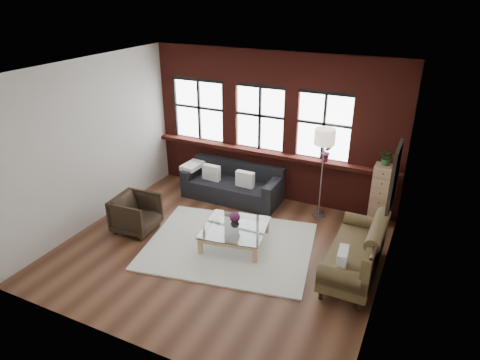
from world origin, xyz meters
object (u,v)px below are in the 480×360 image
at_px(vintage_settee, 355,247).
at_px(vase, 235,223).
at_px(coffee_table, 235,236).
at_px(floor_lamp, 322,171).
at_px(dark_sofa, 232,182).
at_px(armchair, 136,214).
at_px(drawer_chest, 381,194).

distance_m(vintage_settee, vase, 2.14).
height_order(coffee_table, floor_lamp, floor_lamp).
bearing_deg(coffee_table, dark_sofa, 118.00).
bearing_deg(armchair, coffee_table, -83.72).
bearing_deg(coffee_table, drawer_chest, 41.54).
xyz_separation_m(coffee_table, floor_lamp, (1.09, 1.72, 0.83)).
bearing_deg(vase, floor_lamp, 57.69).
distance_m(dark_sofa, coffee_table, 1.87).
height_order(armchair, floor_lamp, floor_lamp).
bearing_deg(vintage_settee, coffee_table, -178.85).
distance_m(vintage_settee, armchair, 4.11).
relative_size(dark_sofa, coffee_table, 1.94).
xyz_separation_m(vintage_settee, armchair, (-4.08, -0.41, -0.16)).
height_order(vintage_settee, floor_lamp, floor_lamp).
bearing_deg(armchair, drawer_chest, -65.09).
xyz_separation_m(coffee_table, drawer_chest, (2.24, 1.98, 0.44)).
bearing_deg(drawer_chest, vintage_settee, -92.91).
distance_m(dark_sofa, floor_lamp, 2.05).
xyz_separation_m(vase, drawer_chest, (2.24, 1.98, 0.17)).
height_order(dark_sofa, vase, dark_sofa).
relative_size(vintage_settee, drawer_chest, 1.57).
distance_m(vase, drawer_chest, 3.00).
xyz_separation_m(vintage_settee, floor_lamp, (-1.05, 1.67, 0.49)).
relative_size(coffee_table, drawer_chest, 0.90).
bearing_deg(floor_lamp, coffee_table, -122.31).
height_order(dark_sofa, floor_lamp, floor_lamp).
distance_m(dark_sofa, vase, 1.85).
xyz_separation_m(armchair, coffee_table, (1.94, 0.37, -0.18)).
bearing_deg(floor_lamp, armchair, -145.46).
relative_size(vase, floor_lamp, 0.08).
bearing_deg(floor_lamp, vase, -122.31).
distance_m(dark_sofa, armchair, 2.27).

